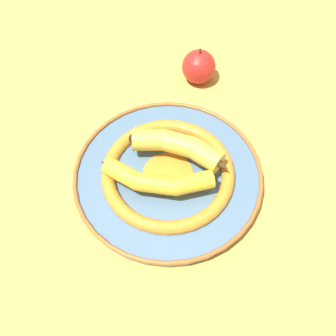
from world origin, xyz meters
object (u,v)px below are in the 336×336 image
object	(u,v)px
apple	(199,67)
decorative_bowl	(168,175)
banana_a	(155,180)
banana_b	(180,147)

from	to	relation	value
apple	decorative_bowl	bearing A→B (deg)	31.49
banana_a	apple	xyz separation A→B (m)	(-0.27, -0.15, -0.01)
decorative_bowl	banana_b	size ratio (longest dim) A/B	1.94
apple	banana_b	bearing A→B (deg)	34.39
banana_b	decorative_bowl	bearing A→B (deg)	77.60
decorative_bowl	banana_a	bearing A→B (deg)	12.77
banana_b	apple	size ratio (longest dim) A/B	2.11
banana_a	apple	world-z (taller)	apple
decorative_bowl	banana_a	xyz separation A→B (m)	(0.04, 0.01, 0.04)
banana_b	apple	distance (m)	0.23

